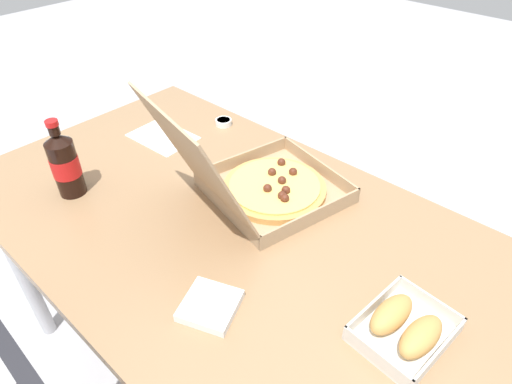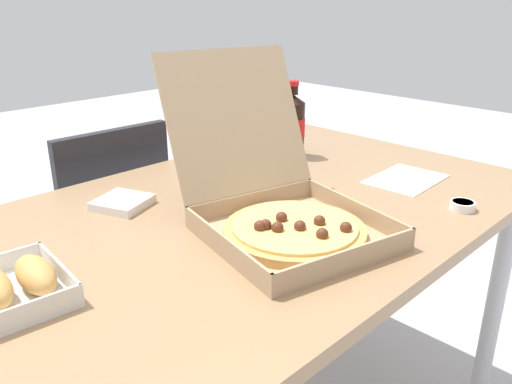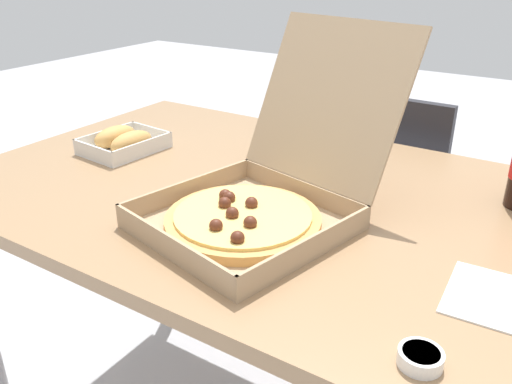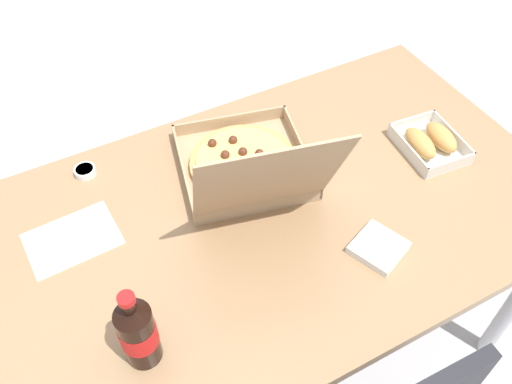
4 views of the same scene
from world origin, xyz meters
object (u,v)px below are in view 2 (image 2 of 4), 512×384
object	(u,v)px
chair	(102,229)
napkin_pile	(123,203)
pizza_box_open	(283,209)
paper_menu	(406,179)
dipping_sauce_cup	(463,205)
bread_side_box	(14,284)
cola_bottle	(292,125)

from	to	relation	value
chair	napkin_pile	world-z (taller)	chair
pizza_box_open	paper_menu	size ratio (longest dim) A/B	2.50
chair	paper_menu	world-z (taller)	chair
pizza_box_open	dipping_sauce_cup	xyz separation A→B (m)	(0.37, -0.21, -0.04)
pizza_box_open	napkin_pile	size ratio (longest dim) A/B	4.76
pizza_box_open	bread_side_box	bearing A→B (deg)	164.47
napkin_pile	dipping_sauce_cup	distance (m)	0.77
bread_side_box	napkin_pile	size ratio (longest dim) A/B	1.85
bread_side_box	napkin_pile	xyz separation A→B (m)	(0.33, 0.21, -0.02)
bread_side_box	dipping_sauce_cup	xyz separation A→B (m)	(0.86, -0.35, -0.01)
chair	bread_side_box	distance (m)	0.87
bread_side_box	napkin_pile	world-z (taller)	bread_side_box
cola_bottle	paper_menu	world-z (taller)	cola_bottle
pizza_box_open	bread_side_box	xyz separation A→B (m)	(-0.49, 0.14, -0.02)
bread_side_box	napkin_pile	distance (m)	0.39
chair	bread_side_box	size ratio (longest dim) A/B	4.09
chair	napkin_pile	size ratio (longest dim) A/B	7.55
pizza_box_open	chair	bearing A→B (deg)	89.53
dipping_sauce_cup	bread_side_box	bearing A→B (deg)	157.85
napkin_pile	paper_menu	bearing A→B (deg)	-30.48
paper_menu	chair	bearing A→B (deg)	116.33
pizza_box_open	paper_menu	bearing A→B (deg)	-2.47
dipping_sauce_cup	paper_menu	bearing A→B (deg)	65.03
dipping_sauce_cup	pizza_box_open	bearing A→B (deg)	149.95
napkin_pile	dipping_sauce_cup	xyz separation A→B (m)	(0.53, -0.56, 0.00)
bread_side_box	paper_menu	size ratio (longest dim) A/B	0.97
dipping_sauce_cup	napkin_pile	bearing A→B (deg)	133.55
paper_menu	cola_bottle	bearing A→B (deg)	95.62
cola_bottle	chair	bearing A→B (deg)	130.91
pizza_box_open	cola_bottle	bearing A→B (deg)	39.23
napkin_pile	dipping_sauce_cup	bearing A→B (deg)	-46.45
cola_bottle	pizza_box_open	bearing A→B (deg)	-140.77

